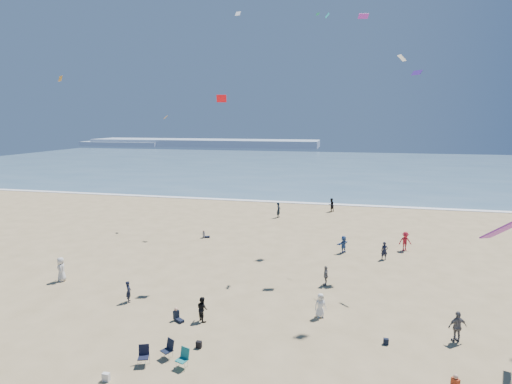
# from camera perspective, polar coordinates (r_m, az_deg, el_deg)

# --- Properties ---
(ocean) EXTENTS (220.00, 100.00, 0.06)m
(ocean) POSITION_cam_1_polar(r_m,az_deg,el_deg) (109.63, 8.94, 3.67)
(ocean) COLOR #476B84
(ocean) RESTS_ON ground
(surf_line) EXTENTS (220.00, 1.20, 0.08)m
(surf_line) POSITION_cam_1_polar(r_m,az_deg,el_deg) (60.38, 5.81, -1.53)
(surf_line) COLOR white
(surf_line) RESTS_ON ground
(headland_far) EXTENTS (110.00, 20.00, 3.20)m
(headland_far) POSITION_cam_1_polar(r_m,az_deg,el_deg) (195.81, -7.46, 6.99)
(headland_far) COLOR #7A8EA8
(headland_far) RESTS_ON ground
(headland_near) EXTENTS (40.00, 14.00, 2.00)m
(headland_near) POSITION_cam_1_polar(r_m,az_deg,el_deg) (208.54, -18.39, 6.59)
(headland_near) COLOR #7A8EA8
(headland_near) RESTS_ON ground
(standing_flyers) EXTENTS (36.57, 45.96, 1.94)m
(standing_flyers) POSITION_cam_1_polar(r_m,az_deg,el_deg) (31.68, 12.09, -11.09)
(standing_flyers) COLOR navy
(standing_flyers) RESTS_ON ground
(seated_group) EXTENTS (20.57, 29.22, 0.84)m
(seated_group) POSITION_cam_1_polar(r_m,az_deg,el_deg) (23.52, -0.00, -20.00)
(seated_group) COLOR silver
(seated_group) RESTS_ON ground
(chair_cluster) EXTENTS (2.76, 1.59, 1.00)m
(chair_cluster) POSITION_cam_1_polar(r_m,az_deg,el_deg) (22.40, -13.02, -21.73)
(chair_cluster) COLOR black
(chair_cluster) RESTS_ON ground
(white_tote) EXTENTS (0.35, 0.20, 0.40)m
(white_tote) POSITION_cam_1_polar(r_m,az_deg,el_deg) (22.14, -20.63, -23.50)
(white_tote) COLOR silver
(white_tote) RESTS_ON ground
(black_backpack) EXTENTS (0.30, 0.22, 0.38)m
(black_backpack) POSITION_cam_1_polar(r_m,az_deg,el_deg) (23.51, -8.17, -20.77)
(black_backpack) COLOR black
(black_backpack) RESTS_ON ground
(navy_bag) EXTENTS (0.28, 0.18, 0.34)m
(navy_bag) POSITION_cam_1_polar(r_m,az_deg,el_deg) (24.70, 18.08, -19.63)
(navy_bag) COLOR black
(navy_bag) RESTS_ON ground
(kites_aloft) EXTENTS (45.72, 43.61, 27.61)m
(kites_aloft) POSITION_cam_1_polar(r_m,az_deg,el_deg) (26.88, 19.82, 15.88)
(kites_aloft) COLOR #21C7DE
(kites_aloft) RESTS_ON ground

